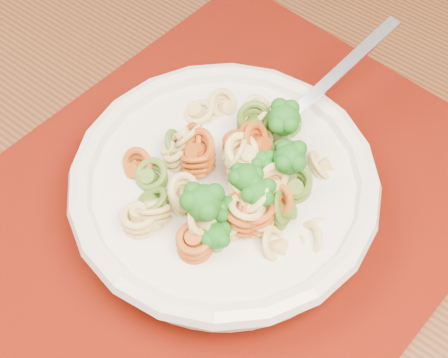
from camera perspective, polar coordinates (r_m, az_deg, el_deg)
dining_table at (r=0.67m, az=-7.36°, el=-2.83°), size 1.55×1.26×0.75m
placemat at (r=0.53m, az=-0.73°, el=-3.04°), size 0.56×0.48×0.00m
pasta_bowl at (r=0.51m, az=0.00°, el=-0.66°), size 0.25×0.25×0.05m
pasta_broccoli_heap at (r=0.50m, az=0.00°, el=0.39°), size 0.22×0.22×0.06m
fork at (r=0.53m, az=5.19°, el=4.84°), size 0.18×0.04×0.08m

